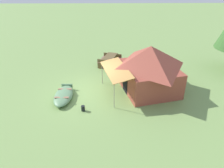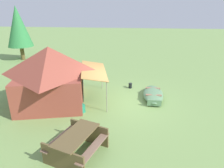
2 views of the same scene
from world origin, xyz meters
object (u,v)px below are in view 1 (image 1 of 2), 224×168
object	(u,v)px
cooler_box	(122,80)
beached_rowboat	(64,95)
fuel_can	(83,108)
canvas_cabin_tent	(149,68)
picnic_table	(110,60)

from	to	relation	value
cooler_box	beached_rowboat	bearing A→B (deg)	-61.13
fuel_can	canvas_cabin_tent	bearing A→B (deg)	120.83
beached_rowboat	canvas_cabin_tent	bearing A→B (deg)	101.41
beached_rowboat	picnic_table	xyz separation A→B (m)	(-4.69, 2.70, 0.28)
picnic_table	cooler_box	size ratio (longest dim) A/B	3.71
cooler_box	canvas_cabin_tent	bearing A→B (deg)	59.69
beached_rowboat	cooler_box	bearing A→B (deg)	118.87
picnic_table	cooler_box	world-z (taller)	picnic_table
canvas_cabin_tent	cooler_box	size ratio (longest dim) A/B	8.97
canvas_cabin_tent	picnic_table	bearing A→B (deg)	-148.19
beached_rowboat	canvas_cabin_tent	xyz separation A→B (m)	(-1.01, 4.98, 1.22)
canvas_cabin_tent	picnic_table	size ratio (longest dim) A/B	2.42
beached_rowboat	picnic_table	size ratio (longest dim) A/B	1.15
beached_rowboat	picnic_table	bearing A→B (deg)	150.07
beached_rowboat	canvas_cabin_tent	size ratio (longest dim) A/B	0.48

